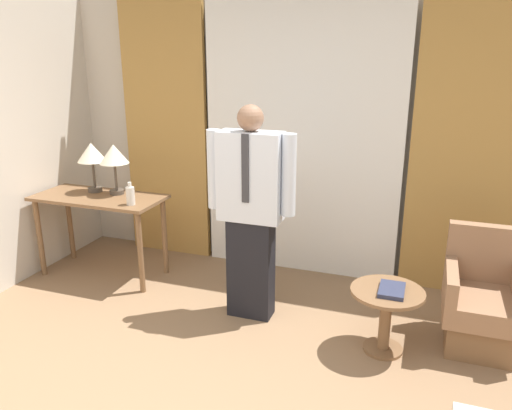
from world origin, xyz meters
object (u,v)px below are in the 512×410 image
(desk, at_px, (100,209))
(armchair, at_px, (482,304))
(table_lamp_left, at_px, (92,154))
(person, at_px, (251,207))
(book, at_px, (392,290))
(bottle_near_edge, at_px, (130,195))
(side_table, at_px, (386,310))
(table_lamp_right, at_px, (114,156))

(desk, xyz_separation_m, armchair, (3.34, -0.11, -0.35))
(table_lamp_left, xyz_separation_m, person, (1.73, -0.38, -0.23))
(armchair, bearing_deg, desk, 178.14)
(person, xyz_separation_m, book, (1.11, -0.20, -0.43))
(bottle_near_edge, relative_size, side_table, 0.40)
(person, distance_m, side_table, 1.25)
(desk, relative_size, side_table, 2.36)
(table_lamp_left, height_order, person, person)
(table_lamp_left, height_order, side_table, table_lamp_left)
(side_table, relative_size, book, 2.03)
(table_lamp_left, height_order, book, table_lamp_left)
(table_lamp_left, xyz_separation_m, table_lamp_right, (0.25, 0.00, 0.00))
(table_lamp_right, height_order, book, table_lamp_right)
(desk, height_order, bottle_near_edge, bottle_near_edge)
(desk, bearing_deg, person, -9.16)
(table_lamp_right, height_order, side_table, table_lamp_right)
(bottle_near_edge, distance_m, book, 2.33)
(table_lamp_left, distance_m, person, 1.78)
(bottle_near_edge, distance_m, person, 1.17)
(bottle_near_edge, height_order, side_table, bottle_near_edge)
(table_lamp_right, relative_size, person, 0.28)
(book, bearing_deg, armchair, 29.24)
(bottle_near_edge, bearing_deg, desk, 163.34)
(table_lamp_right, xyz_separation_m, side_table, (2.56, -0.56, -0.82))
(side_table, height_order, book, book)
(desk, xyz_separation_m, side_table, (2.69, -0.44, -0.34))
(bottle_near_edge, xyz_separation_m, armchair, (2.90, 0.02, -0.55))
(desk, distance_m, table_lamp_left, 0.52)
(table_lamp_right, bearing_deg, person, -14.36)
(table_lamp_right, xyz_separation_m, bottle_near_edge, (0.31, -0.25, -0.28))
(table_lamp_left, xyz_separation_m, book, (2.84, -0.58, -0.65))
(person, bearing_deg, side_table, -9.40)
(bottle_near_edge, bearing_deg, table_lamp_right, 141.38)
(desk, relative_size, bottle_near_edge, 5.97)
(desk, xyz_separation_m, book, (2.72, -0.46, -0.17))
(table_lamp_right, xyz_separation_m, person, (1.48, -0.38, -0.23))
(armchair, relative_size, side_table, 1.65)
(desk, xyz_separation_m, bottle_near_edge, (0.44, -0.13, 0.21))
(person, bearing_deg, bottle_near_edge, 173.74)
(table_lamp_left, bearing_deg, person, -12.38)
(desk, relative_size, table_lamp_right, 2.58)
(table_lamp_left, relative_size, armchair, 0.55)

